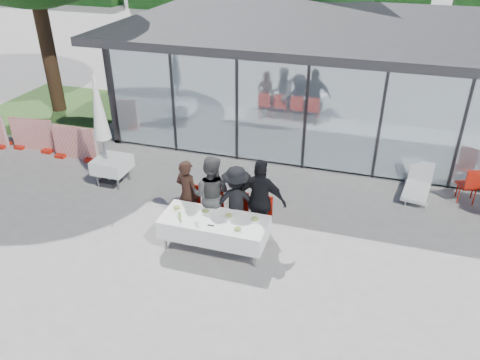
{
  "coord_description": "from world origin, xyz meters",
  "views": [
    {
      "loc": [
        2.83,
        -7.8,
        6.25
      ],
      "look_at": [
        0.05,
        1.2,
        0.97
      ],
      "focal_mm": 35.0,
      "sensor_mm": 36.0,
      "label": 1
    }
  ],
  "objects_px": {
    "diner_chair_b": "(213,207)",
    "plate_c": "(229,216)",
    "spare_table_left": "(112,165)",
    "lounger": "(418,184)",
    "plate_b": "(206,211)",
    "juice_bottle": "(180,216)",
    "market_umbrella": "(99,115)",
    "diner_c": "(236,202)",
    "diner_chair_d": "(261,215)",
    "folded_eyeglasses": "(211,225)",
    "plate_a": "(177,208)",
    "spare_chair_b": "(470,184)",
    "diner_a": "(188,194)",
    "dining_table": "(214,227)",
    "diner_chair_c": "(238,211)",
    "diner_b": "(211,194)",
    "plate_d": "(255,219)",
    "diner_d": "(261,201)",
    "plate_extra": "(238,229)",
    "diner_chair_a": "(190,203)"
  },
  "relations": [
    {
      "from": "diner_b",
      "to": "diner_d",
      "type": "bearing_deg",
      "value": 177.32
    },
    {
      "from": "dining_table",
      "to": "plate_b",
      "type": "distance_m",
      "value": 0.4
    },
    {
      "from": "plate_a",
      "to": "diner_c",
      "type": "bearing_deg",
      "value": 23.31
    },
    {
      "from": "diner_c",
      "to": "folded_eyeglasses",
      "type": "distance_m",
      "value": 0.94
    },
    {
      "from": "diner_chair_d",
      "to": "juice_bottle",
      "type": "distance_m",
      "value": 1.82
    },
    {
      "from": "plate_b",
      "to": "diner_a",
      "type": "bearing_deg",
      "value": 142.82
    },
    {
      "from": "market_umbrella",
      "to": "diner_chair_b",
      "type": "bearing_deg",
      "value": -17.74
    },
    {
      "from": "diner_chair_b",
      "to": "spare_chair_b",
      "type": "xyz_separation_m",
      "value": [
        5.7,
        2.87,
        0.0
      ]
    },
    {
      "from": "diner_a",
      "to": "diner_chair_d",
      "type": "distance_m",
      "value": 1.73
    },
    {
      "from": "diner_chair_c",
      "to": "market_umbrella",
      "type": "xyz_separation_m",
      "value": [
        -3.96,
        1.08,
        1.43
      ]
    },
    {
      "from": "plate_a",
      "to": "spare_chair_b",
      "type": "distance_m",
      "value": 7.21
    },
    {
      "from": "diner_chair_d",
      "to": "folded_eyeglasses",
      "type": "bearing_deg",
      "value": -129.1
    },
    {
      "from": "plate_extra",
      "to": "plate_a",
      "type": "bearing_deg",
      "value": 165.74
    },
    {
      "from": "plate_d",
      "to": "lounger",
      "type": "distance_m",
      "value": 4.93
    },
    {
      "from": "plate_d",
      "to": "spare_chair_b",
      "type": "distance_m",
      "value": 5.71
    },
    {
      "from": "diner_a",
      "to": "juice_bottle",
      "type": "distance_m",
      "value": 0.89
    },
    {
      "from": "diner_d",
      "to": "plate_b",
      "type": "height_order",
      "value": "diner_d"
    },
    {
      "from": "plate_b",
      "to": "dining_table",
      "type": "bearing_deg",
      "value": -36.36
    },
    {
      "from": "diner_b",
      "to": "diner_c",
      "type": "xyz_separation_m",
      "value": [
        0.58,
        0.0,
        -0.08
      ]
    },
    {
      "from": "juice_bottle",
      "to": "spare_table_left",
      "type": "xyz_separation_m",
      "value": [
        -2.88,
        2.1,
        -0.28
      ]
    },
    {
      "from": "diner_chair_a",
      "to": "juice_bottle",
      "type": "xyz_separation_m",
      "value": [
        0.19,
        -0.96,
        0.3
      ]
    },
    {
      "from": "diner_d",
      "to": "plate_extra",
      "type": "xyz_separation_m",
      "value": [
        -0.23,
        -0.9,
        -0.19
      ]
    },
    {
      "from": "diner_c",
      "to": "juice_bottle",
      "type": "relative_size",
      "value": 10.13
    },
    {
      "from": "diner_a",
      "to": "diner_chair_c",
      "type": "xyz_separation_m",
      "value": [
        1.15,
        0.1,
        -0.3
      ]
    },
    {
      "from": "diner_chair_c",
      "to": "diner_a",
      "type": "bearing_deg",
      "value": -175.23
    },
    {
      "from": "plate_b",
      "to": "plate_d",
      "type": "distance_m",
      "value": 1.08
    },
    {
      "from": "diner_a",
      "to": "diner_chair_b",
      "type": "height_order",
      "value": "diner_a"
    },
    {
      "from": "spare_table_left",
      "to": "lounger",
      "type": "distance_m",
      "value": 8.01
    },
    {
      "from": "diner_c",
      "to": "spare_table_left",
      "type": "distance_m",
      "value": 4.05
    },
    {
      "from": "diner_chair_d",
      "to": "diner_a",
      "type": "bearing_deg",
      "value": -176.77
    },
    {
      "from": "lounger",
      "to": "diner_d",
      "type": "bearing_deg",
      "value": -137.69
    },
    {
      "from": "spare_table_left",
      "to": "lounger",
      "type": "xyz_separation_m",
      "value": [
        7.79,
        1.85,
        -0.3
      ]
    },
    {
      "from": "plate_a",
      "to": "plate_c",
      "type": "distance_m",
      "value": 1.19
    },
    {
      "from": "diner_chair_c",
      "to": "juice_bottle",
      "type": "xyz_separation_m",
      "value": [
        -0.97,
        -0.96,
        0.3
      ]
    },
    {
      "from": "diner_a",
      "to": "juice_bottle",
      "type": "bearing_deg",
      "value": 118.35
    },
    {
      "from": "diner_chair_d",
      "to": "spare_table_left",
      "type": "xyz_separation_m",
      "value": [
        -4.4,
        1.14,
        0.02
      ]
    },
    {
      "from": "juice_bottle",
      "to": "market_umbrella",
      "type": "xyz_separation_m",
      "value": [
        -2.99,
        2.04,
        1.14
      ]
    },
    {
      "from": "plate_b",
      "to": "market_umbrella",
      "type": "distance_m",
      "value": 3.98
    },
    {
      "from": "plate_a",
      "to": "diner_chair_c",
      "type": "bearing_deg",
      "value": 27.09
    },
    {
      "from": "plate_extra",
      "to": "folded_eyeglasses",
      "type": "xyz_separation_m",
      "value": [
        -0.58,
        -0.0,
        -0.02
      ]
    },
    {
      "from": "plate_b",
      "to": "juice_bottle",
      "type": "relative_size",
      "value": 1.59
    },
    {
      "from": "diner_chair_c",
      "to": "plate_extra",
      "type": "height_order",
      "value": "diner_chair_c"
    },
    {
      "from": "diner_chair_b",
      "to": "plate_c",
      "type": "bearing_deg",
      "value": -45.0
    },
    {
      "from": "plate_extra",
      "to": "juice_bottle",
      "type": "distance_m",
      "value": 1.28
    },
    {
      "from": "diner_a",
      "to": "diner_c",
      "type": "relative_size",
      "value": 0.99
    },
    {
      "from": "diner_d",
      "to": "market_umbrella",
      "type": "xyz_separation_m",
      "value": [
        -4.51,
        1.18,
        1.01
      ]
    },
    {
      "from": "diner_chair_d",
      "to": "plate_b",
      "type": "height_order",
      "value": "diner_chair_d"
    },
    {
      "from": "dining_table",
      "to": "diner_chair_c",
      "type": "distance_m",
      "value": 0.8
    },
    {
      "from": "dining_table",
      "to": "diner_d",
      "type": "height_order",
      "value": "diner_d"
    },
    {
      "from": "spare_table_left",
      "to": "lounger",
      "type": "bearing_deg",
      "value": 13.39
    }
  ]
}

